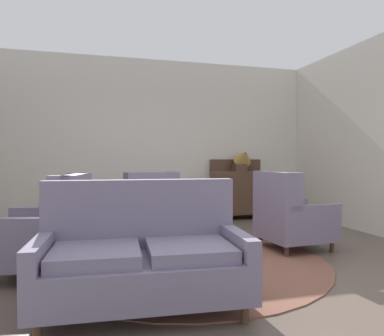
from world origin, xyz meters
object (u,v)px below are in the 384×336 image
Objects in this scene: coffee_table at (186,233)px; armchair_near_sideboard at (289,217)px; sideboard at (239,192)px; armchair_far_left at (50,233)px; settee at (143,258)px; armchair_foreground_right at (148,209)px; porcelain_vase at (192,212)px; gramophone at (243,158)px.

coffee_table is 1.55m from armchair_near_sideboard.
armchair_far_left is at bearing -139.83° from sideboard.
armchair_far_left reaches higher than settee.
armchair_foreground_right is 0.85× the size of sideboard.
sideboard reaches higher than armchair_far_left.
armchair_near_sideboard is (2.13, 1.41, 0.02)m from settee.
armchair_near_sideboard is 1.03× the size of armchair_foreground_right.
coffee_table is at bearing -122.74° from sideboard.
settee is (-0.68, -1.00, -0.19)m from porcelain_vase.
settee is at bearing -124.29° from porcelain_vase.
sideboard reaches higher than porcelain_vase.
settee is 2.55m from armchair_near_sideboard.
porcelain_vase is 0.37× the size of armchair_far_left.
armchair_near_sideboard is (1.45, 0.41, -0.17)m from porcelain_vase.
sideboard reaches higher than settee.
porcelain_vase is 0.38× the size of armchair_near_sideboard.
armchair_foreground_right is (-0.19, 1.59, 0.06)m from coffee_table.
coffee_table is 0.25m from porcelain_vase.
coffee_table is at bearing 141.02° from porcelain_vase.
sideboard reaches higher than armchair_near_sideboard.
armchair_foreground_right is at bearing 84.56° from settee.
gramophone reaches higher than armchair_near_sideboard.
gramophone is at bearing 60.46° from settee.
coffee_table is at bearing 99.34° from armchair_near_sideboard.
gramophone reaches higher than armchair_far_left.
armchair_near_sideboard is 2.10m from armchair_foreground_right.
sideboard is (1.77, 2.89, -0.07)m from porcelain_vase.
gramophone is at bearing -162.27° from armchair_foreground_right.
gramophone reaches higher than armchair_foreground_right.
porcelain_vase is at bearing -123.01° from gramophone.
settee is 1.61× the size of armchair_near_sideboard.
armchair_near_sideboard is at bearing 132.52° from armchair_foreground_right.
armchair_near_sideboard is at bearing -98.85° from gramophone.
armchair_near_sideboard is at bearing 105.13° from armchair_far_left.
armchair_far_left is 1.98× the size of gramophone.
armchair_near_sideboard is 1.97× the size of gramophone.
armchair_far_left is (-1.44, 0.09, 0.06)m from coffee_table.
armchair_near_sideboard is 2.51m from sideboard.
coffee_table is 1.44m from armchair_far_left.
armchair_far_left reaches higher than porcelain_vase.
armchair_foreground_right is at bearing 50.11° from armchair_near_sideboard.
gramophone reaches higher than coffee_table.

